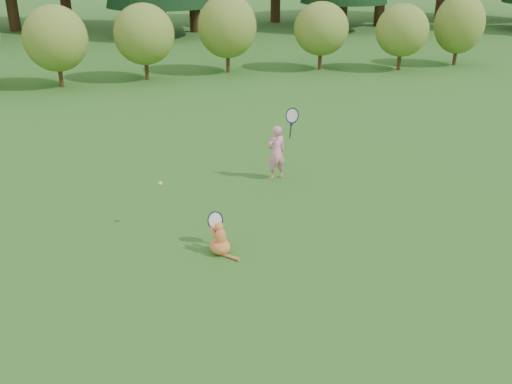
{
  "coord_description": "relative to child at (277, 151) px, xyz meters",
  "views": [
    {
      "loc": [
        -1.17,
        -7.45,
        4.3
      ],
      "look_at": [
        0.2,
        0.8,
        0.7
      ],
      "focal_mm": 40.0,
      "sensor_mm": 36.0,
      "label": 1
    }
  ],
  "objects": [
    {
      "name": "shrub_row",
      "position": [
        -0.99,
        9.97,
        0.82
      ],
      "size": [
        28.0,
        3.0,
        2.8
      ],
      "primitive_type": null,
      "color": "#596E22",
      "rests_on": "ground"
    },
    {
      "name": "tennis_ball",
      "position": [
        -2.29,
        -1.83,
        0.21
      ],
      "size": [
        0.07,
        0.07,
        0.07
      ],
      "color": "yellow",
      "rests_on": "ground"
    },
    {
      "name": "ground",
      "position": [
        -0.99,
        -3.03,
        -0.58
      ],
      "size": [
        100.0,
        100.0,
        0.0
      ],
      "primitive_type": "plane",
      "color": "#235417",
      "rests_on": "ground"
    },
    {
      "name": "child",
      "position": [
        0.0,
        0.0,
        0.0
      ],
      "size": [
        0.68,
        0.49,
        1.65
      ],
      "rotation": [
        0.0,
        0.0,
        3.46
      ],
      "color": "pink",
      "rests_on": "ground"
    },
    {
      "name": "cat",
      "position": [
        -1.45,
        -2.83,
        -0.31
      ],
      "size": [
        0.5,
        0.73,
        0.71
      ],
      "rotation": [
        0.0,
        0.0,
        0.36
      ],
      "color": "#C94A26",
      "rests_on": "ground"
    }
  ]
}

